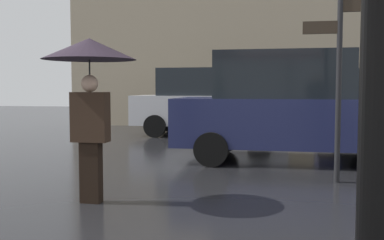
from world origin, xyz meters
TOP-DOWN VIEW (x-y plane):
  - pedestrian_with_umbrella at (-2.08, 2.95)m, footprint 1.11×1.11m
  - parked_car_right at (0.31, 6.67)m, footprint 4.43×2.08m
  - parked_car_distant at (-1.96, 10.99)m, footprint 4.44×1.93m
  - street_signpost at (0.96, 4.75)m, footprint 1.08×0.08m

SIDE VIEW (x-z plane):
  - parked_car_distant at x=-1.96m, z-range 0.01..1.95m
  - parked_car_right at x=0.31m, z-range -0.01..2.04m
  - pedestrian_with_umbrella at x=-2.08m, z-range 0.64..2.60m
  - street_signpost at x=0.96m, z-range 0.30..3.10m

